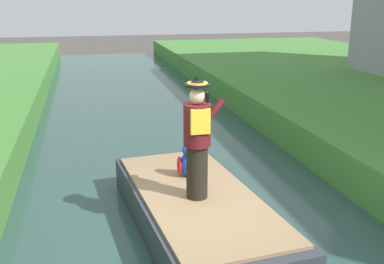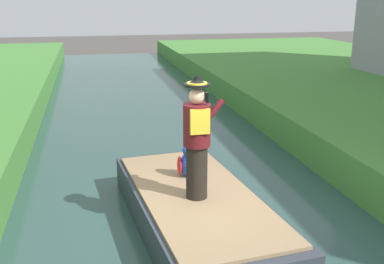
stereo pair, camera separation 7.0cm
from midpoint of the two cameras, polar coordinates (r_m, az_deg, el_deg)
ground_plane at (r=7.13m, az=1.56°, el=-13.96°), size 80.00×80.00×0.00m
canal_water at (r=7.11m, az=1.56°, el=-13.62°), size 5.93×48.00×0.10m
boat at (r=7.24m, az=0.88°, el=-9.85°), size 2.21×4.36×0.61m
person_pirate at (r=6.64m, az=0.95°, el=-0.84°), size 0.61×0.42×1.85m
parrot_plush at (r=7.66m, az=-0.25°, el=-3.82°), size 0.36×0.34×0.57m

